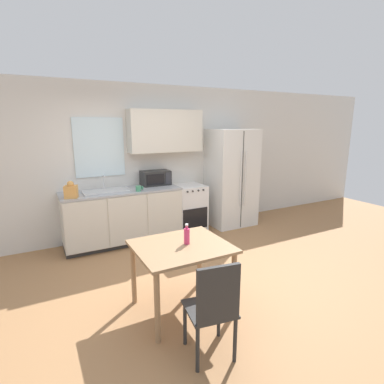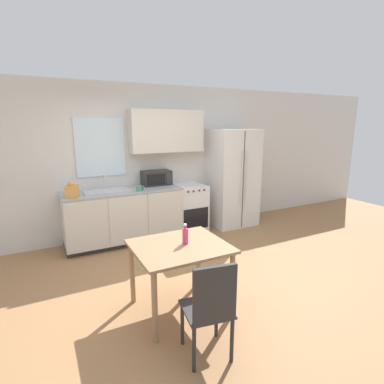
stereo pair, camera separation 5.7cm
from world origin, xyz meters
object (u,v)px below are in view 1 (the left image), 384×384
(microwave, at_px, (156,178))
(dining_chair_near, at_px, (214,305))
(refrigerator, at_px, (231,178))
(dining_table, at_px, (181,255))
(coffee_mug, at_px, (139,188))
(drink_bottle, at_px, (187,236))
(oven_range, at_px, (188,208))

(microwave, relative_size, dining_chair_near, 0.55)
(refrigerator, bearing_deg, dining_table, -135.10)
(coffee_mug, bearing_deg, dining_chair_near, -95.77)
(coffee_mug, bearing_deg, microwave, 39.37)
(refrigerator, xyz_separation_m, coffee_mug, (-1.99, -0.19, 0.02))
(dining_chair_near, xyz_separation_m, drink_bottle, (0.16, 0.81, 0.31))
(oven_range, relative_size, microwave, 1.74)
(microwave, bearing_deg, refrigerator, -6.16)
(dining_table, relative_size, drink_bottle, 4.39)
(coffee_mug, height_order, dining_table, coffee_mug)
(dining_table, bearing_deg, oven_range, 61.14)
(dining_table, relative_size, dining_chair_near, 1.05)
(refrigerator, relative_size, dining_chair_near, 2.06)
(coffee_mug, distance_m, dining_table, 2.02)
(oven_range, relative_size, dining_chair_near, 0.95)
(refrigerator, bearing_deg, coffee_mug, -174.54)
(dining_table, bearing_deg, coffee_mug, 84.53)
(refrigerator, height_order, dining_chair_near, refrigerator)
(dining_table, height_order, dining_chair_near, dining_chair_near)
(coffee_mug, relative_size, dining_table, 0.12)
(microwave, bearing_deg, dining_chair_near, -102.87)
(oven_range, relative_size, refrigerator, 0.46)
(coffee_mug, distance_m, dining_chair_near, 2.83)
(oven_range, xyz_separation_m, microwave, (-0.60, 0.11, 0.62))
(coffee_mug, bearing_deg, dining_table, -95.47)
(microwave, bearing_deg, coffee_mug, -140.63)
(oven_range, height_order, microwave, microwave)
(refrigerator, xyz_separation_m, microwave, (-1.55, 0.17, 0.10))
(microwave, bearing_deg, dining_table, -104.98)
(oven_range, distance_m, drink_bottle, 2.54)
(oven_range, bearing_deg, refrigerator, -3.51)
(coffee_mug, bearing_deg, drink_bottle, -93.52)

